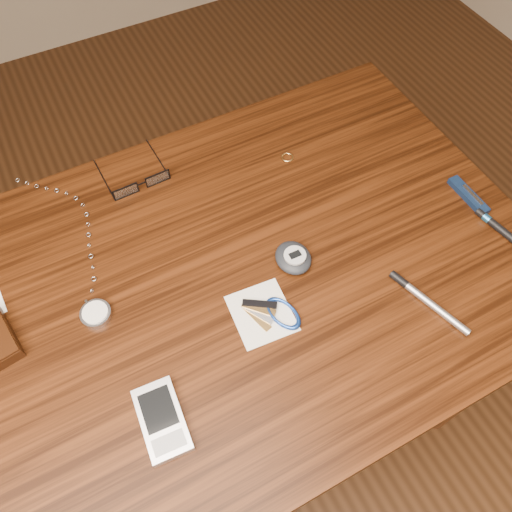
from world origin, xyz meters
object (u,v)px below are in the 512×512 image
object	(u,v)px
pedometer	(293,258)
notepad_keys	(272,313)
eyeglasses	(141,183)
silver_pen	(423,297)
pocket_watch	(94,307)
desk	(243,298)
pocket_knife	(468,196)
pda_phone	(162,420)

from	to	relation	value
pedometer	notepad_keys	xyz separation A→B (m)	(-0.08, -0.07, -0.01)
eyeglasses	silver_pen	size ratio (longest dim) A/B	0.81
eyeglasses	pocket_watch	bearing A→B (deg)	-127.46
desk	eyeglasses	bearing A→B (deg)	108.83
pedometer	silver_pen	size ratio (longest dim) A/B	0.47
desk	eyeglasses	size ratio (longest dim) A/B	8.45
notepad_keys	pocket_knife	world-z (taller)	pocket_knife
eyeglasses	notepad_keys	bearing A→B (deg)	-75.14
pedometer	pocket_knife	world-z (taller)	pedometer
pocket_watch	notepad_keys	world-z (taller)	pocket_watch
silver_pen	pocket_watch	bearing A→B (deg)	154.24
pedometer	pocket_knife	bearing A→B (deg)	-4.67
pda_phone	pedometer	xyz separation A→B (m)	(0.29, 0.14, 0.00)
desk	pocket_knife	bearing A→B (deg)	-7.10
desk	pocket_knife	world-z (taller)	pocket_knife
pedometer	pocket_knife	distance (m)	0.35
desk	silver_pen	distance (m)	0.31
desk	silver_pen	world-z (taller)	silver_pen
desk	pocket_watch	world-z (taller)	pocket_watch
eyeglasses	desk	bearing A→B (deg)	-71.17
eyeglasses	pda_phone	distance (m)	0.43
pocket_watch	pocket_knife	bearing A→B (deg)	-8.28
pda_phone	silver_pen	xyz separation A→B (m)	(0.44, -0.01, -0.00)
pocket_knife	silver_pen	distance (m)	0.24
eyeglasses	pocket_knife	bearing A→B (deg)	-30.02
silver_pen	pedometer	bearing A→B (deg)	133.17
eyeglasses	pda_phone	bearing A→B (deg)	-106.71
pda_phone	eyeglasses	bearing A→B (deg)	73.29
pocket_watch	desk	bearing A→B (deg)	-10.42
pedometer	silver_pen	world-z (taller)	pedometer
desk	silver_pen	size ratio (longest dim) A/B	6.88
eyeglasses	pda_phone	world-z (taller)	eyeglasses
pocket_watch	notepad_keys	bearing A→B (deg)	-29.54
eyeglasses	pda_phone	xyz separation A→B (m)	(-0.12, -0.41, -0.00)
desk	pedometer	xyz separation A→B (m)	(0.08, -0.03, 0.11)
pedometer	pda_phone	bearing A→B (deg)	-153.80
pda_phone	pedometer	size ratio (longest dim) A/B	1.62
desk	pedometer	bearing A→B (deg)	-16.90
pocket_knife	pocket_watch	bearing A→B (deg)	171.72
pocket_watch	pocket_knife	size ratio (longest dim) A/B	3.97
pocket_watch	silver_pen	bearing A→B (deg)	-25.76
desk	pocket_knife	size ratio (longest dim) A/B	10.90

